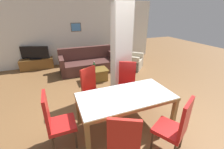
# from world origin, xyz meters

# --- Properties ---
(ground_plane) EXTENTS (18.00, 18.00, 0.00)m
(ground_plane) POSITION_xyz_m (0.00, 0.00, 0.00)
(ground_plane) COLOR brown
(back_wall) EXTENTS (7.20, 0.09, 2.70)m
(back_wall) POSITION_xyz_m (-0.00, 4.68, 1.35)
(back_wall) COLOR silver
(back_wall) RESTS_ON ground_plane
(divider_pillar) EXTENTS (0.49, 0.35, 2.70)m
(divider_pillar) POSITION_xyz_m (0.51, 1.34, 1.35)
(divider_pillar) COLOR silver
(divider_pillar) RESTS_ON ground_plane
(dining_table) EXTENTS (1.89, 0.95, 0.75)m
(dining_table) POSITION_xyz_m (0.00, 0.00, 0.61)
(dining_table) COLOR olive
(dining_table) RESTS_ON ground_plane
(dining_chair_head_left) EXTENTS (0.46, 0.46, 1.08)m
(dining_chair_head_left) POSITION_xyz_m (-1.34, 0.00, 0.57)
(dining_chair_head_left) COLOR #B21C1A
(dining_chair_head_left) RESTS_ON ground_plane
(dining_chair_far_right) EXTENTS (0.62, 0.62, 1.08)m
(dining_chair_far_right) POSITION_xyz_m (0.47, 0.86, 0.57)
(dining_chair_far_right) COLOR red
(dining_chair_far_right) RESTS_ON ground_plane
(dining_chair_near_right) EXTENTS (0.62, 0.62, 1.08)m
(dining_chair_near_right) POSITION_xyz_m (0.47, -0.88, 0.57)
(dining_chair_near_right) COLOR red
(dining_chair_near_right) RESTS_ON ground_plane
(dining_chair_near_left) EXTENTS (0.62, 0.62, 1.08)m
(dining_chair_near_left) POSITION_xyz_m (-0.47, -0.87, 0.57)
(dining_chair_near_left) COLOR #B22119
(dining_chair_near_left) RESTS_ON ground_plane
(dining_chair_far_left) EXTENTS (0.63, 0.63, 1.08)m
(dining_chair_far_left) POSITION_xyz_m (-0.47, 0.83, 0.57)
(dining_chair_far_left) COLOR #AF1D15
(dining_chair_far_left) RESTS_ON ground_plane
(sofa) EXTENTS (2.20, 0.93, 0.92)m
(sofa) POSITION_xyz_m (0.04, 3.42, 0.30)
(sofa) COLOR #4E2C28
(sofa) RESTS_ON ground_plane
(armchair) EXTENTS (1.19, 1.19, 0.78)m
(armchair) POSITION_xyz_m (1.76, 3.06, 0.28)
(armchair) COLOR #B7AC94
(armchair) RESTS_ON ground_plane
(coffee_table) EXTENTS (0.79, 0.55, 0.41)m
(coffee_table) POSITION_xyz_m (0.07, 2.40, 0.21)
(coffee_table) COLOR brown
(coffee_table) RESTS_ON ground_plane
(bottle) EXTENTS (0.08, 0.08, 0.30)m
(bottle) POSITION_xyz_m (0.02, 2.40, 0.52)
(bottle) COLOR #194C23
(bottle) RESTS_ON coffee_table
(tv_stand) EXTENTS (1.28, 0.40, 0.43)m
(tv_stand) POSITION_xyz_m (-1.91, 4.40, 0.22)
(tv_stand) COLOR brown
(tv_stand) RESTS_ON ground_plane
(tv_screen) EXTENTS (1.07, 0.41, 0.53)m
(tv_screen) POSITION_xyz_m (-1.91, 4.40, 0.69)
(tv_screen) COLOR black
(tv_screen) RESTS_ON tv_stand
(floor_lamp) EXTENTS (0.28, 0.28, 1.60)m
(floor_lamp) POSITION_xyz_m (1.83, 4.23, 1.33)
(floor_lamp) COLOR #B7B7BC
(floor_lamp) RESTS_ON ground_plane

